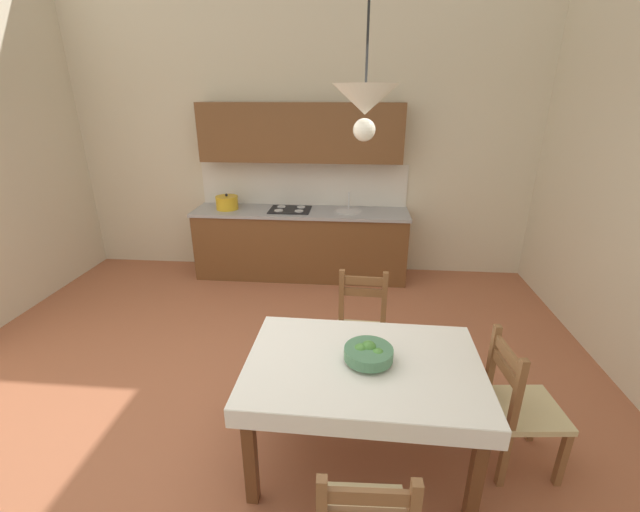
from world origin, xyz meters
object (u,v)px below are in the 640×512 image
(kitchen_cabinetry, at_px, (301,213))
(fruit_bowl, at_px, (368,353))
(dining_chair_window_side, at_px, (520,408))
(pendant_lamp, at_px, (365,102))
(dining_chair_kitchen_side, at_px, (361,331))
(dining_table, at_px, (363,378))

(kitchen_cabinetry, distance_m, fruit_bowl, 3.10)
(dining_chair_window_side, bearing_deg, pendant_lamp, -176.07)
(dining_chair_window_side, bearing_deg, fruit_bowl, -177.96)
(dining_chair_kitchen_side, bearing_deg, kitchen_cabinetry, 110.24)
(dining_table, height_order, fruit_bowl, fruit_bowl)
(dining_chair_window_side, bearing_deg, dining_chair_kitchen_side, 140.66)
(kitchen_cabinetry, relative_size, pendant_lamp, 3.42)
(dining_table, height_order, dining_chair_window_side, dining_chair_window_side)
(kitchen_cabinetry, bearing_deg, pendant_lamp, -76.25)
(kitchen_cabinetry, distance_m, pendant_lamp, 3.42)
(kitchen_cabinetry, height_order, dining_table, kitchen_cabinetry)
(kitchen_cabinetry, xyz_separation_m, pendant_lamp, (0.74, -3.03, 1.40))
(dining_chair_window_side, xyz_separation_m, fruit_bowl, (-0.97, -0.03, 0.37))
(fruit_bowl, distance_m, pendant_lamp, 1.44)
(dining_table, height_order, dining_chair_kitchen_side, dining_chair_kitchen_side)
(kitchen_cabinetry, height_order, pendant_lamp, pendant_lamp)
(dining_chair_window_side, bearing_deg, kitchen_cabinetry, 121.12)
(kitchen_cabinetry, distance_m, dining_chair_window_side, 3.48)
(dining_chair_kitchen_side, distance_m, fruit_bowl, 0.93)
(pendant_lamp, bearing_deg, fruit_bowl, 25.74)
(dining_chair_kitchen_side, relative_size, pendant_lamp, 1.16)
(kitchen_cabinetry, relative_size, dining_chair_window_side, 2.96)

